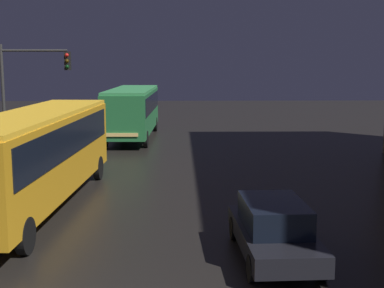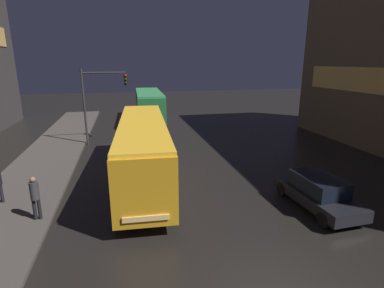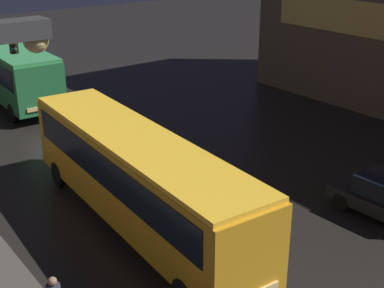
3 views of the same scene
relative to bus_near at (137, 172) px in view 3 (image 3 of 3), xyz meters
The scene contains 3 objects.
bus_near is the anchor object (origin of this frame).
bus_far 16.83m from the bus_near, 83.98° to the left, with size 2.93×10.41×3.28m.
street_lamp_sidewalk 10.39m from the bus_near, 131.93° to the right, with size 1.25×0.36×8.36m.
Camera 3 is at (-11.20, -4.31, 9.51)m, focal length 50.00 mm.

